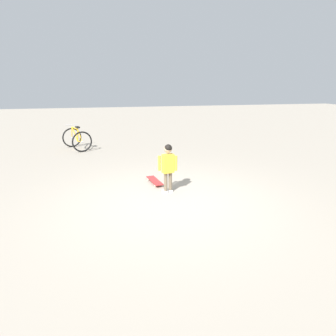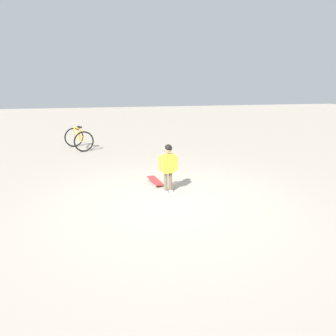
% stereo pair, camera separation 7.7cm
% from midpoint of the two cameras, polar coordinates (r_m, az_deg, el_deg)
% --- Properties ---
extents(ground_plane, '(50.00, 50.00, 0.00)m').
position_cam_midpoint_polar(ground_plane, '(5.86, 0.11, -6.72)').
color(ground_plane, '#9E9384').
extents(child_person, '(0.22, 0.40, 1.06)m').
position_cam_midpoint_polar(child_person, '(6.18, -0.36, 0.95)').
color(child_person, brown).
rests_on(child_person, ground).
extents(skateboard, '(0.74, 0.29, 0.07)m').
position_cam_midpoint_polar(skateboard, '(6.95, -2.93, -2.48)').
color(skateboard, '#B22D2D').
rests_on(skateboard, ground).
extents(bicycle_near, '(1.26, 1.07, 0.85)m').
position_cam_midpoint_polar(bicycle_near, '(10.98, -17.46, 5.42)').
color(bicycle_near, black).
rests_on(bicycle_near, ground).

